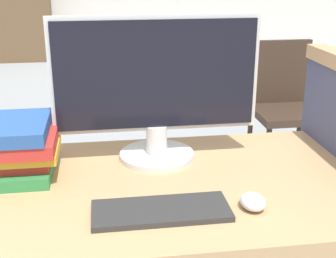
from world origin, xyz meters
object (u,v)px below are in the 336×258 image
object	(u,v)px
monitor	(156,87)
book_stack	(23,147)
far_chair	(283,99)
mouse	(253,202)
keyboard	(161,211)

from	to	relation	value
monitor	book_stack	bearing A→B (deg)	-171.10
far_chair	book_stack	bearing A→B (deg)	-131.36
monitor	book_stack	world-z (taller)	monitor
monitor	far_chair	size ratio (longest dim) A/B	0.77
monitor	far_chair	distance (m)	1.96
mouse	book_stack	bearing A→B (deg)	153.94
monitor	mouse	size ratio (longest dim) A/B	7.55
monitor	keyboard	xyz separation A→B (m)	(-0.03, -0.37, -0.24)
monitor	keyboard	world-z (taller)	monitor
mouse	book_stack	world-z (taller)	book_stack
keyboard	book_stack	world-z (taller)	book_stack
keyboard	far_chair	distance (m)	2.23
book_stack	far_chair	world-z (taller)	book_stack
keyboard	mouse	distance (m)	0.25
keyboard	book_stack	distance (m)	0.50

